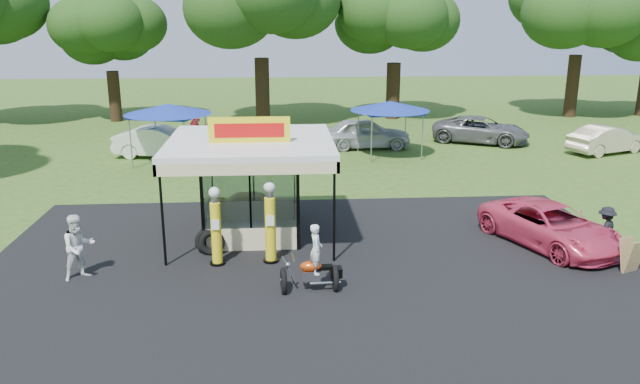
# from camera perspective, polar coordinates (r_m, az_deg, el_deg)

# --- Properties ---
(ground) EXTENTS (120.00, 120.00, 0.00)m
(ground) POSITION_cam_1_polar(r_m,az_deg,el_deg) (17.03, 0.17, -9.60)
(ground) COLOR #2C5119
(ground) RESTS_ON ground
(asphalt_apron) EXTENTS (20.00, 14.00, 0.04)m
(asphalt_apron) POSITION_cam_1_polar(r_m,az_deg,el_deg) (18.85, -0.28, -6.92)
(asphalt_apron) COLOR black
(asphalt_apron) RESTS_ON ground
(gas_station_kiosk) EXTENTS (5.40, 5.40, 4.18)m
(gas_station_kiosk) POSITION_cam_1_polar(r_m,az_deg,el_deg) (21.08, -6.24, 0.58)
(gas_station_kiosk) COLOR white
(gas_station_kiosk) RESTS_ON ground
(gas_pump_left) EXTENTS (0.46, 0.46, 2.47)m
(gas_pump_left) POSITION_cam_1_polar(r_m,az_deg,el_deg) (18.89, -9.48, -3.30)
(gas_pump_left) COLOR black
(gas_pump_left) RESTS_ON ground
(gas_pump_right) EXTENTS (0.48, 0.48, 2.59)m
(gas_pump_right) POSITION_cam_1_polar(r_m,az_deg,el_deg) (18.87, -4.57, -2.97)
(gas_pump_right) COLOR black
(gas_pump_right) RESTS_ON ground
(motorcycle) EXTENTS (1.71, 0.88, 2.01)m
(motorcycle) POSITION_cam_1_polar(r_m,az_deg,el_deg) (17.10, -0.58, -6.63)
(motorcycle) COLOR black
(motorcycle) RESTS_ON ground
(spare_tires) EXTENTS (1.01, 0.64, 0.85)m
(spare_tires) POSITION_cam_1_polar(r_m,az_deg,el_deg) (20.06, -10.04, -4.52)
(spare_tires) COLOR black
(spare_tires) RESTS_ON ground
(a_frame_sign) EXTENTS (0.64, 0.71, 1.05)m
(a_frame_sign) POSITION_cam_1_polar(r_m,az_deg,el_deg) (20.48, 26.58, -5.24)
(a_frame_sign) COLOR #593819
(a_frame_sign) RESTS_ON ground
(kiosk_car) EXTENTS (2.82, 1.13, 0.96)m
(kiosk_car) POSITION_cam_1_polar(r_m,az_deg,el_deg) (23.56, -5.96, -1.05)
(kiosk_car) COLOR yellow
(kiosk_car) RESTS_ON ground
(pink_sedan) EXTENTS (4.02, 5.50, 1.39)m
(pink_sedan) POSITION_cam_1_polar(r_m,az_deg,el_deg) (21.71, 20.34, -2.90)
(pink_sedan) COLOR #E13D62
(pink_sedan) RESTS_ON ground
(spectator_west) EXTENTS (1.19, 1.15, 1.93)m
(spectator_west) POSITION_cam_1_polar(r_m,az_deg,el_deg) (19.08, -21.22, -4.72)
(spectator_west) COLOR white
(spectator_west) RESTS_ON ground
(spectator_east_a) EXTENTS (1.12, 1.08, 1.53)m
(spectator_east_a) POSITION_cam_1_polar(r_m,az_deg,el_deg) (21.71, 24.64, -3.18)
(spectator_east_a) COLOR black
(spectator_east_a) RESTS_ON ground
(bg_car_a) EXTENTS (5.15, 2.52, 1.62)m
(bg_car_a) POSITION_cam_1_polar(r_m,az_deg,el_deg) (34.10, -14.28, 4.46)
(bg_car_a) COLOR white
(bg_car_a) RESTS_ON ground
(bg_car_b) EXTENTS (5.54, 2.37, 1.59)m
(bg_car_b) POSITION_cam_1_polar(r_m,az_deg,el_deg) (35.93, -7.24, 5.37)
(bg_car_b) COLOR maroon
(bg_car_b) RESTS_ON ground
(bg_car_c) EXTENTS (5.04, 2.08, 1.71)m
(bg_car_c) POSITION_cam_1_polar(r_m,az_deg,el_deg) (35.35, 4.19, 5.38)
(bg_car_c) COLOR #B2B3B7
(bg_car_c) RESTS_ON ground
(bg_car_d) EXTENTS (6.08, 4.75, 1.54)m
(bg_car_d) POSITION_cam_1_polar(r_m,az_deg,el_deg) (38.00, 14.50, 5.53)
(bg_car_d) COLOR #5F5F61
(bg_car_d) RESTS_ON ground
(bg_car_e) EXTENTS (4.86, 3.16, 1.51)m
(bg_car_e) POSITION_cam_1_polar(r_m,az_deg,el_deg) (37.43, 24.79, 4.39)
(bg_car_e) COLOR beige
(bg_car_e) RESTS_ON ground
(tent_west) EXTENTS (4.33, 4.33, 3.03)m
(tent_west) POSITION_cam_1_polar(r_m,az_deg,el_deg) (32.22, -13.75, 7.33)
(tent_west) COLOR gray
(tent_west) RESTS_ON ground
(tent_east) EXTENTS (4.19, 4.19, 2.93)m
(tent_east) POSITION_cam_1_polar(r_m,az_deg,el_deg) (33.25, 6.43, 7.78)
(tent_east) COLOR gray
(tent_east) RESTS_ON ground
(oak_far_b) EXTENTS (8.11, 8.11, 9.67)m
(oak_far_b) POSITION_cam_1_polar(r_m,az_deg,el_deg) (46.22, -18.76, 13.74)
(oak_far_b) COLOR black
(oak_far_b) RESTS_ON ground
(oak_far_c) EXTENTS (10.77, 10.77, 12.70)m
(oak_far_c) POSITION_cam_1_polar(r_m,az_deg,el_deg) (42.63, -5.49, 16.90)
(oak_far_c) COLOR black
(oak_far_c) RESTS_ON ground
(oak_far_d) EXTENTS (9.25, 9.25, 11.01)m
(oak_far_d) POSITION_cam_1_polar(r_m,az_deg,el_deg) (45.42, 6.90, 15.49)
(oak_far_d) COLOR black
(oak_far_d) RESTS_ON ground
(oak_far_e) EXTENTS (10.43, 10.43, 12.42)m
(oak_far_e) POSITION_cam_1_polar(r_m,az_deg,el_deg) (49.46, 22.78, 15.50)
(oak_far_e) COLOR black
(oak_far_e) RESTS_ON ground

